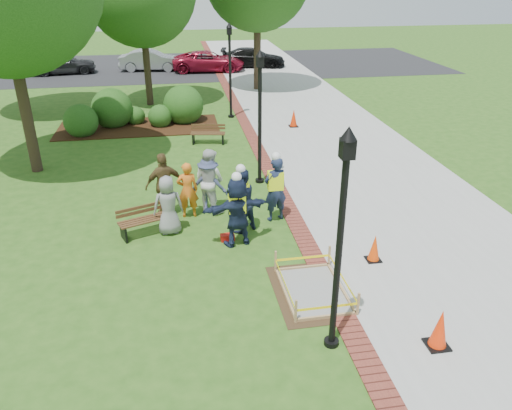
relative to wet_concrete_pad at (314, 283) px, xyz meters
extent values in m
plane|color=#285116|center=(-1.36, 1.32, -0.23)|extent=(100.00, 100.00, 0.00)
cube|color=#9E9E99|center=(3.64, 11.32, -0.22)|extent=(6.00, 60.00, 0.02)
cube|color=maroon|center=(0.39, 11.32, -0.22)|extent=(0.50, 60.00, 0.03)
cube|color=#381E0F|center=(-4.36, 13.32, -0.21)|extent=(7.00, 3.00, 0.05)
cube|color=black|center=(-1.36, 28.32, -0.23)|extent=(36.00, 12.00, 0.01)
cube|color=#47331E|center=(0.00, 0.00, -0.23)|extent=(1.73, 2.32, 0.01)
cube|color=gray|center=(0.00, 0.00, -0.21)|extent=(1.23, 1.82, 0.04)
cube|color=tan|center=(0.00, 0.00, -0.19)|extent=(1.35, 1.94, 0.08)
cube|color=tan|center=(0.00, 0.00, 0.04)|extent=(1.38, 1.97, 0.55)
cube|color=yellow|center=(0.00, 0.00, 0.07)|extent=(1.33, 1.92, 0.06)
cube|color=brown|center=(-3.70, 3.28, 0.20)|extent=(1.46, 0.90, 0.04)
cube|color=brown|center=(-3.78, 3.49, 0.41)|extent=(1.32, 0.55, 0.23)
cube|color=black|center=(-3.70, 3.28, -0.03)|extent=(1.36, 0.90, 0.41)
cube|color=#53381C|center=(-1.48, 10.60, 0.19)|extent=(1.42, 0.63, 0.04)
cube|color=#53381C|center=(-1.45, 10.82, 0.40)|extent=(1.36, 0.26, 0.22)
cube|color=black|center=(-1.48, 10.60, -0.03)|extent=(1.30, 0.66, 0.40)
cube|color=black|center=(1.82, -2.07, -0.21)|extent=(0.42, 0.42, 0.06)
cone|color=#FF3208|center=(1.82, -2.07, 0.21)|extent=(0.33, 0.33, 0.78)
cube|color=black|center=(1.78, 1.02, -0.21)|extent=(0.36, 0.36, 0.05)
cone|color=#F44207|center=(1.78, 1.02, 0.14)|extent=(0.28, 0.28, 0.66)
cube|color=black|center=(2.44, 12.29, -0.21)|extent=(0.40, 0.40, 0.05)
cone|color=red|center=(2.44, 12.29, 0.18)|extent=(0.31, 0.31, 0.73)
cube|color=#B4140D|center=(-1.61, 2.59, -0.15)|extent=(0.37, 0.22, 0.18)
cylinder|color=black|center=(-0.11, -1.68, 1.67)|extent=(0.12, 0.12, 3.80)
cube|color=black|center=(-0.11, -1.68, 3.67)|extent=(0.22, 0.22, 0.32)
cone|color=black|center=(-0.11, -1.68, 3.92)|extent=(0.28, 0.28, 0.22)
cylinder|color=black|center=(-0.11, -1.68, -0.18)|extent=(0.28, 0.28, 0.10)
cylinder|color=black|center=(-0.11, 6.32, 1.67)|extent=(0.12, 0.12, 3.80)
cube|color=black|center=(-0.11, 6.32, 3.67)|extent=(0.22, 0.22, 0.32)
cone|color=black|center=(-0.11, 6.32, 3.92)|extent=(0.28, 0.28, 0.22)
cylinder|color=black|center=(-0.11, 6.32, -0.18)|extent=(0.28, 0.28, 0.10)
cylinder|color=black|center=(-0.11, 14.32, 1.67)|extent=(0.12, 0.12, 3.80)
cube|color=black|center=(-0.11, 14.32, 3.67)|extent=(0.22, 0.22, 0.32)
cone|color=black|center=(-0.11, 14.32, 3.92)|extent=(0.28, 0.28, 0.22)
cylinder|color=black|center=(-0.11, 14.32, -0.18)|extent=(0.28, 0.28, 0.10)
cylinder|color=#3D2D1E|center=(-7.63, 8.61, 2.37)|extent=(0.37, 0.37, 5.21)
cylinder|color=#3D2D1E|center=(-3.96, 17.42, 2.02)|extent=(0.34, 0.34, 4.51)
cylinder|color=#3D2D1E|center=(2.11, 20.08, 2.24)|extent=(0.40, 0.40, 4.96)
cylinder|color=#3D2D1E|center=(-9.77, 16.27, 2.16)|extent=(0.32, 0.32, 4.78)
sphere|color=#184112|center=(-6.65, 12.56, -0.23)|extent=(1.43, 1.43, 1.43)
sphere|color=#184112|center=(-5.48, 13.78, -0.23)|extent=(1.81, 1.81, 1.81)
sphere|color=#184112|center=(-3.40, 13.35, -0.23)|extent=(1.05, 1.05, 1.05)
sphere|color=#184112|center=(-2.33, 13.88, -0.23)|extent=(1.82, 1.82, 1.82)
sphere|color=#184112|center=(-4.50, 13.94, -0.23)|extent=(0.85, 0.85, 0.85)
imported|color=gray|center=(-3.07, 3.27, 0.57)|extent=(0.55, 0.38, 1.61)
imported|color=orange|center=(-2.53, 4.16, 0.58)|extent=(0.52, 0.34, 1.63)
imported|color=silver|center=(-1.89, 4.45, 0.71)|extent=(0.70, 0.70, 1.88)
imported|color=brown|center=(-3.16, 4.36, 0.69)|extent=(0.67, 0.52, 1.86)
imported|color=#394165|center=(-1.92, 4.40, 0.59)|extent=(0.60, 0.48, 1.65)
imported|color=#152138|center=(-1.36, 2.38, 0.68)|extent=(0.66, 0.50, 1.83)
cube|color=#DBFA15|center=(-1.36, 2.38, 0.94)|extent=(0.42, 0.26, 0.52)
sphere|color=white|center=(-1.36, 2.38, 1.62)|extent=(0.25, 0.25, 0.25)
imported|color=#16263B|center=(-0.15, 3.57, 0.69)|extent=(0.68, 0.54, 1.85)
cube|color=#DBFA15|center=(-0.15, 3.57, 0.96)|extent=(0.42, 0.26, 0.52)
sphere|color=white|center=(-0.15, 3.57, 1.65)|extent=(0.25, 0.25, 0.25)
imported|color=#151839|center=(-1.17, 3.06, 0.65)|extent=(0.67, 0.61, 1.77)
cube|color=#DBFA15|center=(-1.17, 3.06, 0.90)|extent=(0.42, 0.26, 0.52)
sphere|color=white|center=(-1.17, 3.06, 1.56)|extent=(0.25, 0.25, 0.25)
imported|color=#262628|center=(-9.87, 26.63, -0.23)|extent=(2.72, 5.02, 1.56)
imported|color=#929397|center=(-4.11, 26.92, -0.23)|extent=(2.53, 4.84, 1.51)
imported|color=maroon|center=(-0.25, 26.02, -0.23)|extent=(2.24, 4.61, 1.46)
imported|color=black|center=(3.00, 27.14, -0.23)|extent=(2.67, 4.63, 1.42)
camera|label=1|loc=(-2.72, -8.73, 6.22)|focal=35.00mm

